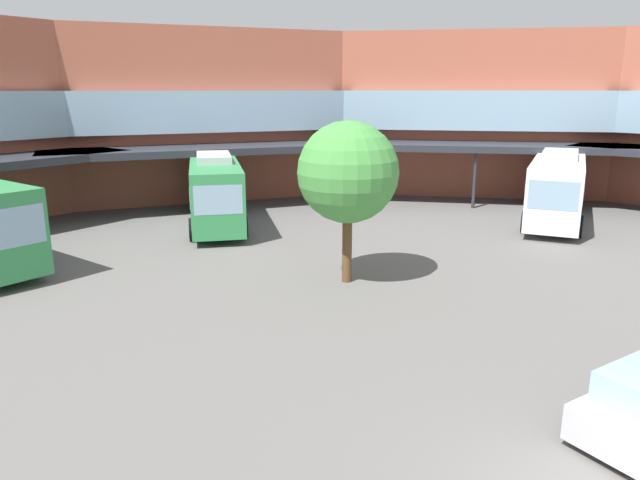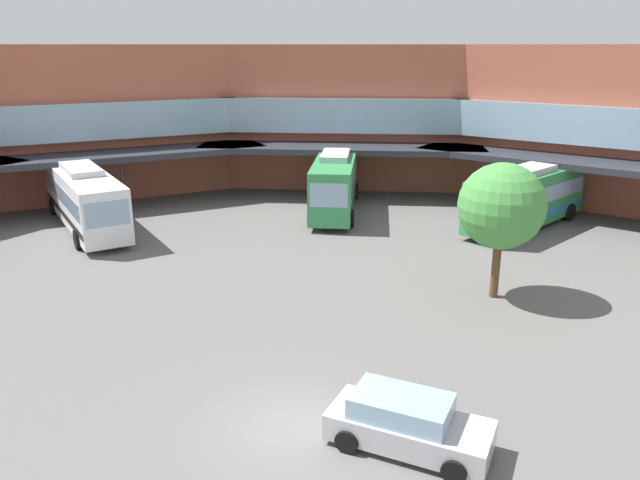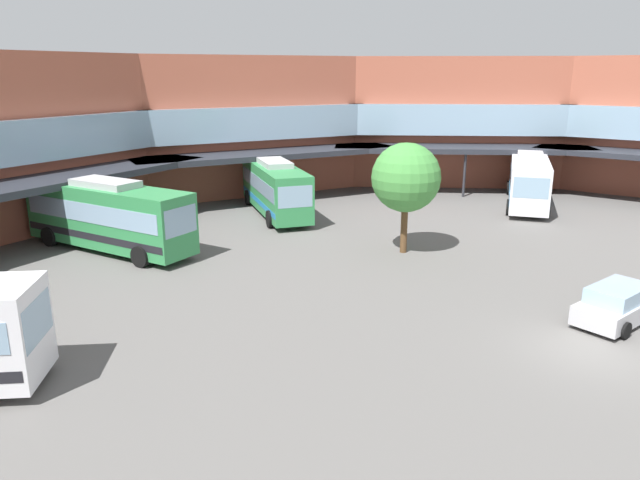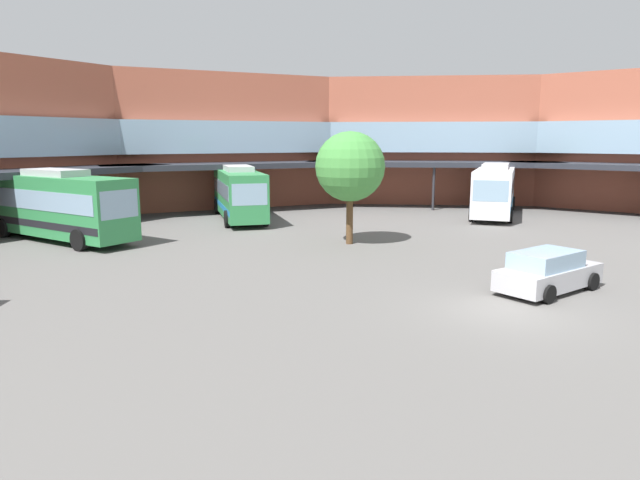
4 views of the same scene
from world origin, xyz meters
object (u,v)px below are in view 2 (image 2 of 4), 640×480
Objects in this scene: bus_0 at (335,182)px; bus_3 at (84,197)px; plaza_tree at (501,207)px; parked_car at (407,423)px; bus_5 at (526,197)px.

bus_0 is 15.56m from bus_3.
plaza_tree is at bearing 32.51° from bus_3.
plaza_tree reaches higher than parked_car.
bus_3 is 24.31m from plaza_tree.
parked_car is (-1.87, -23.34, -1.14)m from bus_5.
plaza_tree is at bearing 88.26° from parked_car.
bus_0 reaches higher than parked_car.
parked_car is at bearing 8.50° from bus_0.
bus_5 is at bearing 89.62° from parked_car.
plaza_tree is (11.31, -11.27, 2.10)m from bus_0.
bus_3 is 26.42m from bus_5.
bus_3 is 2.45× the size of parked_car.
parked_car is (10.09, -22.97, -1.24)m from bus_0.
bus_5 is at bearing 76.59° from bus_0.
bus_0 is at bearing 72.95° from bus_3.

